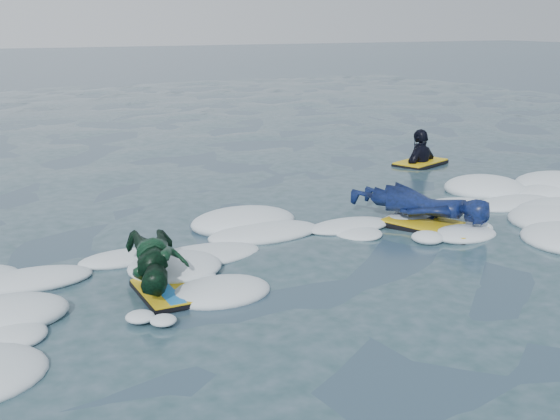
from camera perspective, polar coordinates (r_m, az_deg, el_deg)
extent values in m
plane|color=#1A323F|center=(6.44, 6.09, -6.04)|extent=(120.00, 120.00, 0.00)
cube|color=black|center=(8.19, 12.38, -1.38)|extent=(0.96, 1.26, 0.06)
cube|color=gold|center=(8.18, 12.39, -1.13)|extent=(0.93, 1.23, 0.02)
imported|color=navy|center=(8.32, 11.38, 0.43)|extent=(1.24, 1.78, 0.40)
cube|color=black|center=(6.22, -9.33, -6.67)|extent=(0.43, 0.78, 0.04)
cube|color=gold|center=(6.21, -9.35, -6.44)|extent=(0.42, 0.76, 0.01)
cube|color=blue|center=(6.21, -9.35, -6.36)|extent=(0.15, 0.74, 0.00)
imported|color=#0F371F|center=(6.32, -9.97, -4.25)|extent=(0.87, 1.28, 0.44)
cube|color=black|center=(11.85, 11.34, 3.74)|extent=(1.10, 0.84, 0.05)
cube|color=gold|center=(11.84, 11.35, 3.90)|extent=(1.07, 0.82, 0.02)
imported|color=black|center=(11.88, 11.30, 3.00)|extent=(0.92, 0.62, 1.45)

